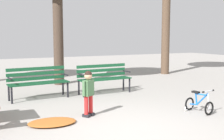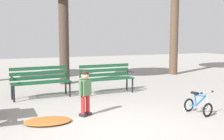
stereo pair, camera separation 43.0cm
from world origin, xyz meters
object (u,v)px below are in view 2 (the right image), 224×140
Objects in this scene: child_standing at (85,90)px; kids_bicycle at (198,105)px; park_bench_left at (106,76)px; park_bench_far_left at (41,79)px.

kids_bicycle is at bearing -20.10° from child_standing.
park_bench_left is 3.10m from kids_bicycle.
child_standing is at bearing -122.60° from park_bench_left.
park_bench_far_left and park_bench_left have the same top height.
park_bench_far_left reaches higher than kids_bicycle.
child_standing is at bearing 159.90° from kids_bicycle.
child_standing is at bearing -75.70° from park_bench_far_left.
child_standing reaches higher than park_bench_left.
child_standing is (-1.34, -2.09, 0.05)m from park_bench_left.
park_bench_far_left is at bearing 133.07° from kids_bicycle.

